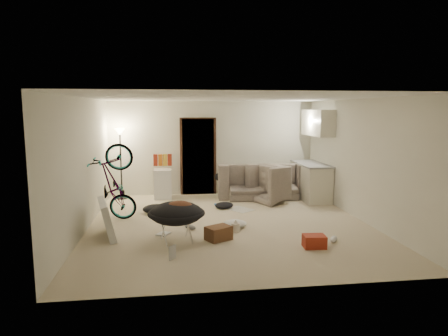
{
  "coord_description": "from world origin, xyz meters",
  "views": [
    {
      "loc": [
        -1.14,
        -7.71,
        2.27
      ],
      "look_at": [
        -0.02,
        0.6,
        1.05
      ],
      "focal_mm": 32.0,
      "sensor_mm": 36.0,
      "label": 1
    }
  ],
  "objects": [
    {
      "name": "ceiling",
      "position": [
        0.0,
        0.0,
        2.51
      ],
      "size": [
        5.5,
        6.0,
        0.02
      ],
      "primitive_type": "cube",
      "color": "white",
      "rests_on": "wall_back"
    },
    {
      "name": "drink_case_b",
      "position": [
        1.2,
        -1.59,
        0.1
      ],
      "size": [
        0.38,
        0.29,
        0.21
      ],
      "primitive_type": "cube",
      "rotation": [
        0.0,
        0.0,
        -0.07
      ],
      "color": "#A02B18",
      "rests_on": "floor"
    },
    {
      "name": "book_blue",
      "position": [
        0.02,
        1.49,
        0.02
      ],
      "size": [
        0.27,
        0.35,
        0.03
      ],
      "primitive_type": "cube",
      "rotation": [
        0.0,
        0.0,
        0.09
      ],
      "color": "#336CB8",
      "rests_on": "floor"
    },
    {
      "name": "snack_box_0",
      "position": [
        -1.52,
        2.55,
        1.0
      ],
      "size": [
        0.11,
        0.08,
        0.3
      ],
      "primitive_type": "cube",
      "rotation": [
        0.0,
        0.0,
        -0.1
      ],
      "color": "#A02B18",
      "rests_on": "mini_fridge"
    },
    {
      "name": "wall_back",
      "position": [
        0.0,
        3.01,
        1.25
      ],
      "size": [
        5.5,
        0.02,
        2.5
      ],
      "primitive_type": "cube",
      "color": "silver",
      "rests_on": "floor"
    },
    {
      "name": "floor_lamp",
      "position": [
        -2.4,
        2.65,
        1.31
      ],
      "size": [
        0.28,
        0.28,
        1.81
      ],
      "color": "black",
      "rests_on": "floor"
    },
    {
      "name": "snack_box_2",
      "position": [
        -1.28,
        2.55,
        1.0
      ],
      "size": [
        0.12,
        0.1,
        0.3
      ],
      "primitive_type": "cube",
      "rotation": [
        0.0,
        0.0,
        0.34
      ],
      "color": "gold",
      "rests_on": "mini_fridge"
    },
    {
      "name": "snack_box_1",
      "position": [
        -1.4,
        2.55,
        1.0
      ],
      "size": [
        0.11,
        0.08,
        0.3
      ],
      "primitive_type": "cube",
      "rotation": [
        0.0,
        0.0,
        0.11
      ],
      "color": "orange",
      "rests_on": "mini_fridge"
    },
    {
      "name": "saucer_chair",
      "position": [
        -1.06,
        -0.98,
        0.42
      ],
      "size": [
        0.99,
        0.99,
        0.7
      ],
      "color": "silver",
      "rests_on": "floor"
    },
    {
      "name": "sofa_drape",
      "position": [
        0.26,
        2.45,
        0.54
      ],
      "size": [
        0.65,
        0.57,
        0.28
      ],
      "primitive_type": "ellipsoid",
      "rotation": [
        0.0,
        0.0,
        -0.23
      ],
      "color": "black",
      "rests_on": "sofa"
    },
    {
      "name": "sofa",
      "position": [
        1.21,
        2.45,
        0.33
      ],
      "size": [
        2.33,
        1.01,
        0.67
      ],
      "primitive_type": "imported",
      "rotation": [
        0.0,
        0.0,
        3.09
      ],
      "color": "#343C35",
      "rests_on": "floor"
    },
    {
      "name": "clothes_lump_b",
      "position": [
        0.08,
        1.28,
        0.07
      ],
      "size": [
        0.58,
        0.55,
        0.14
      ],
      "primitive_type": "ellipsoid",
      "rotation": [
        0.0,
        0.0,
        0.48
      ],
      "color": "black",
      "rests_on": "floor"
    },
    {
      "name": "clothes_lump_c",
      "position": [
        0.08,
        -0.27,
        0.07
      ],
      "size": [
        0.52,
        0.46,
        0.14
      ],
      "primitive_type": "ellipsoid",
      "rotation": [
        0.0,
        0.0,
        -0.15
      ],
      "color": "silver",
      "rests_on": "floor"
    },
    {
      "name": "mini_fridge",
      "position": [
        -1.35,
        2.55,
        0.38
      ],
      "size": [
        0.45,
        0.45,
        0.76
      ],
      "primitive_type": "cube",
      "rotation": [
        0.0,
        0.0,
        0.01
      ],
      "color": "white",
      "rests_on": "floor"
    },
    {
      "name": "kitchen_uppers",
      "position": [
        2.56,
        2.0,
        1.95
      ],
      "size": [
        0.38,
        1.4,
        0.65
      ],
      "primitive_type": "cube",
      "color": "silver",
      "rests_on": "wall_right"
    },
    {
      "name": "book_white",
      "position": [
        -1.3,
        -0.54,
        0.01
      ],
      "size": [
        0.29,
        0.31,
        0.02
      ],
      "primitive_type": "cube",
      "rotation": [
        0.0,
        0.0,
        -0.55
      ],
      "color": "silver",
      "rests_on": "floor"
    },
    {
      "name": "shoe_3",
      "position": [
        -0.79,
        -0.3,
        0.05
      ],
      "size": [
        0.25,
        0.23,
        0.09
      ],
      "primitive_type": "ellipsoid",
      "rotation": [
        0.0,
        0.0,
        -0.69
      ],
      "color": "slate",
      "rests_on": "floor"
    },
    {
      "name": "floor",
      "position": [
        0.0,
        0.0,
        -0.01
      ],
      "size": [
        5.5,
        6.0,
        0.02
      ],
      "primitive_type": "cube",
      "color": "beige",
      "rests_on": "ground"
    },
    {
      "name": "drink_case_a",
      "position": [
        -0.33,
        -0.97,
        0.12
      ],
      "size": [
        0.52,
        0.47,
        0.24
      ],
      "primitive_type": "cube",
      "rotation": [
        0.0,
        0.0,
        0.51
      ],
      "color": "brown",
      "rests_on": "floor"
    },
    {
      "name": "doorway",
      "position": [
        -0.4,
        2.97,
        1.02
      ],
      "size": [
        0.85,
        0.1,
        2.04
      ],
      "primitive_type": "cube",
      "color": "black",
      "rests_on": "floor"
    },
    {
      "name": "hoodie",
      "position": [
        -1.01,
        -1.01,
        0.62
      ],
      "size": [
        0.52,
        0.45,
        0.22
      ],
      "primitive_type": "ellipsoid",
      "rotation": [
        0.0,
        0.0,
        0.12
      ],
      "color": "brown",
      "rests_on": "saucer_chair"
    },
    {
      "name": "wall_right",
      "position": [
        2.76,
        0.0,
        1.25
      ],
      "size": [
        0.02,
        6.0,
        2.5
      ],
      "primitive_type": "cube",
      "color": "silver",
      "rests_on": "floor"
    },
    {
      "name": "door_trim",
      "position": [
        -0.4,
        2.94,
        1.02
      ],
      "size": [
        0.97,
        0.04,
        2.1
      ],
      "primitive_type": "cube",
      "color": "#341E12",
      "rests_on": "floor"
    },
    {
      "name": "shoe_4",
      "position": [
        1.64,
        -1.36,
        0.05
      ],
      "size": [
        0.23,
        0.29,
        0.1
      ],
      "primitive_type": "ellipsoid",
      "rotation": [
        0.0,
        0.0,
        1.02
      ],
      "color": "white",
      "rests_on": "floor"
    },
    {
      "name": "armchair",
      "position": [
        1.56,
        1.94,
        0.34
      ],
      "size": [
        1.27,
        1.34,
        0.68
      ],
      "primitive_type": "imported",
      "rotation": [
        0.0,
        0.0,
        2.01
      ],
      "color": "#343C35",
      "rests_on": "floor"
    },
    {
      "name": "kitchen_counter",
      "position": [
        2.43,
        2.0,
        0.44
      ],
      "size": [
        0.6,
        1.5,
        0.88
      ],
      "primitive_type": "cube",
      "color": "silver",
      "rests_on": "floor"
    },
    {
      "name": "newspaper",
      "position": [
        0.43,
        1.11,
        0.0
      ],
      "size": [
        0.69,
        0.72,
        0.01
      ],
      "primitive_type": "cube",
      "rotation": [
        0.0,
        0.0,
        0.62
      ],
      "color": "silver",
      "rests_on": "floor"
    },
    {
      "name": "snack_box_3",
      "position": [
        -1.16,
        2.55,
        1.0
      ],
      "size": [
        0.11,
        0.08,
        0.3
      ],
      "primitive_type": "cube",
      "rotation": [
        0.0,
        0.0,
        -0.14
      ],
      "color": "#A02B18",
      "rests_on": "mini_fridge"
    },
    {
      "name": "tv_box",
      "position": [
        -2.3,
        -0.52,
        0.33
      ],
      "size": [
        0.47,
        1.03,
        0.67
      ],
      "primitive_type": "cube",
      "rotation": [
        0.0,
        -0.21,
        0.22
      ],
      "color": "silver",
      "rests_on": "floor"
    },
    {
      "name": "bicycle",
      "position": [
        -2.3,
        0.53,
        0.43
      ],
      "size": [
        1.7,
        0.87,
        0.95
      ],
      "primitive_type": "imported",
      "rotation": [
        0.0,
        -0.17,
        1.48
      ],
      "color": "black",
      "rests_on": "floor"
    },
    {
      "name": "shoe_1",
      "position": [
        -0.87,
        1.27,
        0.05
      ],
      "size": [
        0.24,
        0.24,
        0.09
      ],
      "primitive_type": "ellipsoid",
      "rotation": [
        0.0,
        0.0,
        -0.79
      ],
      "color": "slate",
      "rests_on": "floor"
    },
    {
      "name": "book_asset",
      "position": [
        -1.19,
        -1.88,
        0.01
      ],
      "size": [
        0.27,
        0.27,
        0.02
      ],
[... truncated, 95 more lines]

